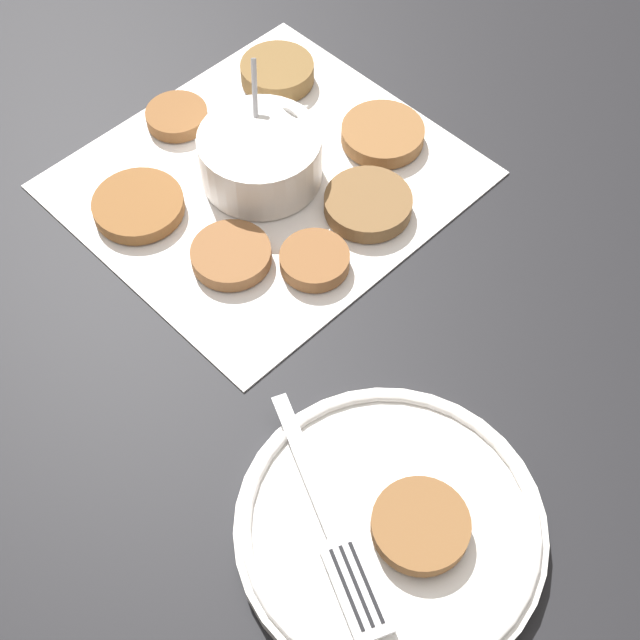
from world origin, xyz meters
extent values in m
plane|color=black|center=(0.00, 0.00, 0.00)|extent=(4.00, 4.00, 0.00)
cube|color=white|center=(-0.03, -0.03, 0.00)|extent=(0.36, 0.34, 0.00)
cylinder|color=white|center=(-0.03, -0.02, 0.03)|extent=(0.11, 0.11, 0.05)
cylinder|color=#B23D23|center=(-0.03, -0.02, 0.02)|extent=(0.10, 0.10, 0.03)
cone|color=white|center=(0.03, -0.02, 0.05)|extent=(0.03, 0.03, 0.03)
cylinder|color=silver|center=(-0.01, 0.00, 0.06)|extent=(0.04, 0.04, 0.08)
cylinder|color=brown|center=(-0.07, -0.13, 0.01)|extent=(0.06, 0.06, 0.01)
cylinder|color=brown|center=(0.08, 0.06, 0.01)|extent=(0.08, 0.08, 0.02)
cylinder|color=brown|center=(-0.12, -0.07, 0.01)|extent=(0.07, 0.07, 0.01)
cylinder|color=brown|center=(0.01, -0.13, 0.01)|extent=(0.08, 0.08, 0.02)
cylinder|color=brown|center=(-0.13, 0.03, 0.01)|extent=(0.08, 0.08, 0.01)
cylinder|color=brown|center=(-0.03, 0.09, 0.01)|extent=(0.06, 0.06, 0.01)
cylinder|color=brown|center=(0.09, -0.08, 0.01)|extent=(0.08, 0.08, 0.02)
cylinder|color=white|center=(-0.22, -0.34, 0.01)|extent=(0.23, 0.23, 0.01)
torus|color=white|center=(-0.22, -0.34, 0.02)|extent=(0.22, 0.22, 0.01)
cylinder|color=brown|center=(-0.21, -0.35, 0.03)|extent=(0.07, 0.07, 0.01)
cube|color=silver|center=(-0.23, -0.26, 0.02)|extent=(0.07, 0.11, 0.00)
cube|color=silver|center=(-0.27, -0.35, 0.02)|extent=(0.06, 0.08, 0.00)
cube|color=black|center=(-0.28, -0.34, 0.02)|extent=(0.03, 0.05, 0.00)
cube|color=black|center=(-0.27, -0.35, 0.02)|extent=(0.03, 0.05, 0.00)
cube|color=black|center=(-0.27, -0.35, 0.02)|extent=(0.03, 0.05, 0.00)
camera|label=1|loc=(-0.43, -0.45, 0.63)|focal=50.00mm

